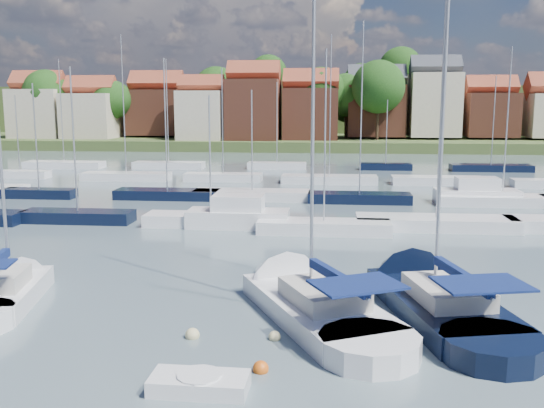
# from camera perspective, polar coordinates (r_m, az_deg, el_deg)

# --- Properties ---
(ground) EXTENTS (260.00, 260.00, 0.00)m
(ground) POSITION_cam_1_polar(r_m,az_deg,el_deg) (61.37, 4.63, 1.51)
(ground) COLOR #465860
(ground) RESTS_ON ground
(sailboat_left) EXTENTS (4.30, 9.64, 12.80)m
(sailboat_left) POSITION_cam_1_polar(r_m,az_deg,el_deg) (29.54, -23.13, -7.35)
(sailboat_left) COLOR white
(sailboat_left) RESTS_ON ground
(sailboat_centre) EXTENTS (9.05, 13.44, 17.94)m
(sailboat_centre) POSITION_cam_1_polar(r_m,az_deg,el_deg) (26.28, 2.54, -8.69)
(sailboat_centre) COLOR white
(sailboat_centre) RESTS_ON ground
(sailboat_navy) EXTENTS (6.66, 14.01, 18.66)m
(sailboat_navy) POSITION_cam_1_polar(r_m,az_deg,el_deg) (27.52, 13.98, -8.12)
(sailboat_navy) COLOR black
(sailboat_navy) RESTS_ON ground
(tender) EXTENTS (2.97, 1.42, 0.64)m
(tender) POSITION_cam_1_polar(r_m,az_deg,el_deg) (19.05, -6.85, -16.44)
(tender) COLOR white
(tender) RESTS_ON ground
(buoy_c) EXTENTS (0.54, 0.54, 0.54)m
(buoy_c) POSITION_cam_1_polar(r_m,az_deg,el_deg) (23.04, -7.50, -12.37)
(buoy_c) COLOR beige
(buoy_c) RESTS_ON ground
(buoy_d) EXTENTS (0.52, 0.52, 0.52)m
(buoy_d) POSITION_cam_1_polar(r_m,az_deg,el_deg) (20.25, -1.07, -15.49)
(buoy_d) COLOR #D85914
(buoy_d) RESTS_ON ground
(buoy_e) EXTENTS (0.47, 0.47, 0.47)m
(buoy_e) POSITION_cam_1_polar(r_m,az_deg,el_deg) (28.82, 9.92, -7.89)
(buoy_e) COLOR #D85914
(buoy_e) RESTS_ON ground
(buoy_g) EXTENTS (0.45, 0.45, 0.45)m
(buoy_g) POSITION_cam_1_polar(r_m,az_deg,el_deg) (22.69, 0.24, -12.64)
(buoy_g) COLOR beige
(buoy_g) RESTS_ON ground
(marina_field) EXTENTS (79.62, 41.41, 15.93)m
(marina_field) POSITION_cam_1_polar(r_m,az_deg,el_deg) (56.50, 6.46, 1.22)
(marina_field) COLOR white
(marina_field) RESTS_ON ground
(far_shore_town) EXTENTS (212.46, 90.00, 22.27)m
(far_shore_town) POSITION_cam_1_polar(r_m,az_deg,el_deg) (153.48, 6.23, 8.04)
(far_shore_town) COLOR #45542A
(far_shore_town) RESTS_ON ground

